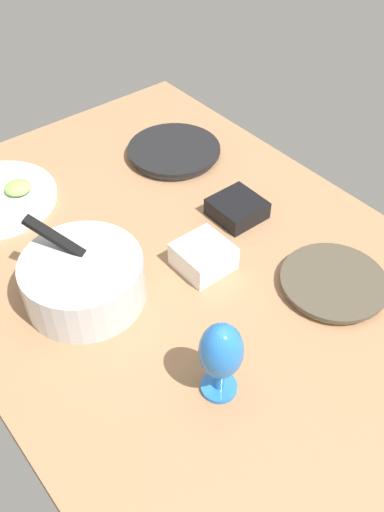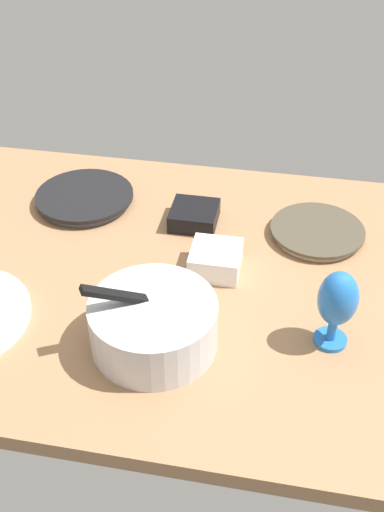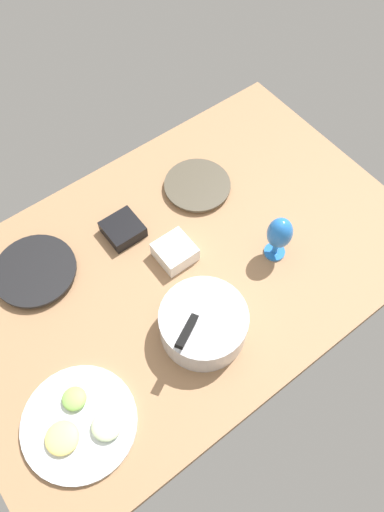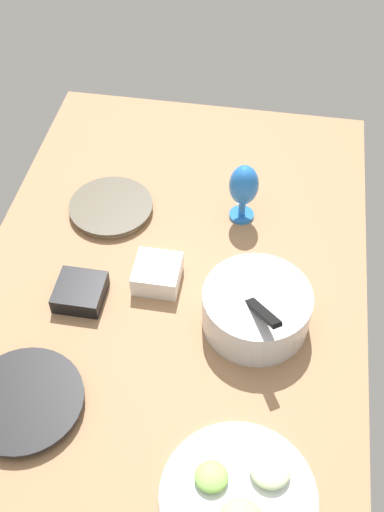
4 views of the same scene
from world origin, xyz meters
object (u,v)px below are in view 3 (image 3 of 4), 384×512
object	(u,v)px
square_bowl_white	(174,252)
hurricane_glass_blue	(279,234)
dinner_plate_left	(197,186)
mixing_bowl	(203,323)
square_bowl_black	(123,229)
dinner_plate_right	(36,271)
fruit_platter	(80,423)

from	to	relation	value
square_bowl_white	hurricane_glass_blue	bearing A→B (deg)	145.88
dinner_plate_left	mixing_bowl	bearing A→B (deg)	54.22
dinner_plate_left	square_bowl_black	size ratio (longest dim) A/B	1.99
dinner_plate_right	hurricane_glass_blue	bearing A→B (deg)	148.62
dinner_plate_left	hurricane_glass_blue	bearing A→B (deg)	95.96
dinner_plate_left	fruit_platter	xyz separation A→B (cm)	(77.87, 47.08, 0.21)
dinner_plate_right	fruit_platter	xyz separation A→B (cm)	(13.15, 50.93, -0.09)
dinner_plate_right	mixing_bowl	world-z (taller)	mixing_bowl
fruit_platter	square_bowl_white	world-z (taller)	square_bowl_white
mixing_bowl	fruit_platter	bearing A→B (deg)	1.80
dinner_plate_left	fruit_platter	distance (cm)	91.00
square_bowl_white	square_bowl_black	world-z (taller)	square_bowl_white
square_bowl_white	dinner_plate_left	bearing A→B (deg)	-142.43
hurricane_glass_blue	square_bowl_black	distance (cm)	53.48
dinner_plate_left	square_bowl_black	xyz separation A→B (cm)	(32.69, 0.14, 1.40)
dinner_plate_right	square_bowl_white	world-z (taller)	square_bowl_white
dinner_plate_left	hurricane_glass_blue	size ratio (longest dim) A/B	1.31
fruit_platter	square_bowl_black	bearing A→B (deg)	-133.91
fruit_platter	hurricane_glass_blue	size ratio (longest dim) A/B	1.76
fruit_platter	square_bowl_black	distance (cm)	65.16
mixing_bowl	square_bowl_white	bearing A→B (deg)	-107.50
hurricane_glass_blue	fruit_platter	bearing A→B (deg)	6.29
fruit_platter	hurricane_glass_blue	world-z (taller)	hurricane_glass_blue
dinner_plate_left	dinner_plate_right	distance (cm)	64.83
hurricane_glass_blue	dinner_plate_right	bearing A→B (deg)	-31.38
dinner_plate_left	fruit_platter	bearing A→B (deg)	31.16
dinner_plate_right	hurricane_glass_blue	world-z (taller)	hurricane_glass_blue
dinner_plate_left	mixing_bowl	world-z (taller)	mixing_bowl
dinner_plate_left	square_bowl_black	bearing A→B (deg)	0.25
fruit_platter	square_bowl_black	size ratio (longest dim) A/B	2.67
dinner_plate_right	square_bowl_white	xyz separation A→B (cm)	(-40.27, 22.65, 1.90)
dinner_plate_right	square_bowl_black	size ratio (longest dim) A/B	2.22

